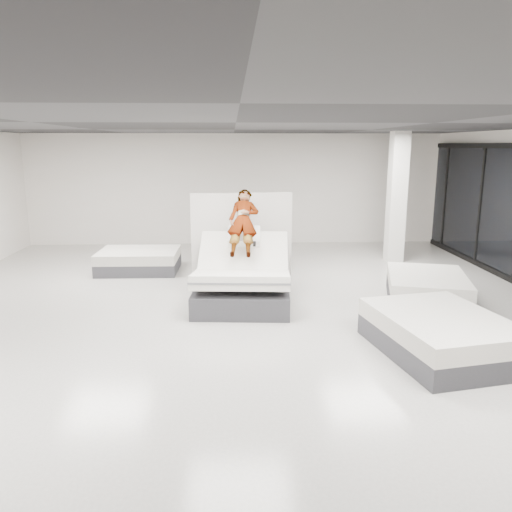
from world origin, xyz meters
name	(u,v)px	position (x,y,z in m)	size (l,w,h in m)	color
room	(237,229)	(0.00, 0.00, 1.60)	(14.00, 14.04, 3.20)	beige
hero_bed	(243,281)	(0.11, 1.25, 0.42)	(1.85, 2.36, 1.34)	#353539
person	(243,231)	(0.13, 1.57, 1.29)	(0.56, 0.37, 1.55)	slate
remote	(254,244)	(0.33, 1.20, 1.12)	(0.05, 0.14, 0.03)	black
divider_panel	(242,239)	(0.12, 2.61, 0.96)	(2.10, 0.10, 1.91)	silver
flat_bed_right_far	(427,288)	(3.57, 1.18, 0.25)	(1.82, 2.15, 0.51)	#353539
flat_bed_right_near	(441,335)	(2.83, -1.23, 0.28)	(1.91, 2.31, 0.57)	#353539
flat_bed_left_far	(139,261)	(-2.25, 3.74, 0.25)	(1.82, 1.38, 0.49)	#353539
column	(397,198)	(4.00, 4.50, 1.60)	(0.40, 0.40, 3.20)	silver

